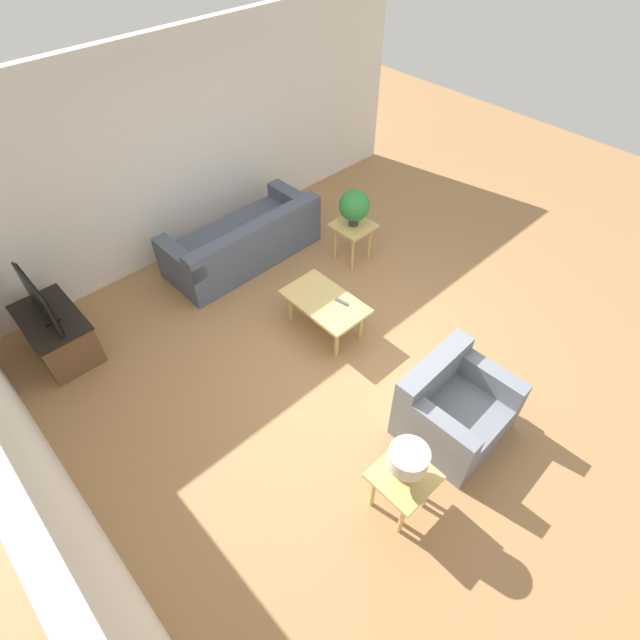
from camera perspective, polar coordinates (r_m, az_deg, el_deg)
The scene contains 13 objects.
ground_plane at distance 5.69m, azimuth 3.87°, elevation -3.85°, with size 14.00×14.00×0.00m, color #A87A4C.
wall_back at distance 3.85m, azimuth -29.73°, elevation -14.22°, with size 7.20×0.12×2.70m.
wall_right at distance 6.83m, azimuth -15.29°, elevation 18.45°, with size 0.12×7.20×2.70m.
sofa at distance 6.82m, azimuth -8.66°, elevation 8.77°, with size 0.92×2.09×0.71m.
armchair at distance 5.02m, azimuth 14.84°, elevation -9.71°, with size 0.87×0.98×0.80m.
coffee_table at distance 5.67m, azimuth 0.56°, elevation 1.87°, with size 0.98×0.58×0.45m.
side_table_plant at distance 6.66m, azimuth 3.78°, elevation 10.16°, with size 0.48×0.48×0.55m.
side_table_lamp at distance 4.38m, azimuth 9.43°, elevation -17.67°, with size 0.48×0.48×0.55m.
tv_stand_chest at distance 6.21m, azimuth -27.81°, elevation -1.31°, with size 0.94×0.57×0.55m.
television at distance 5.89m, azimuth -29.48°, elevation 1.99°, with size 0.84×0.16×0.50m.
potted_plant at distance 6.45m, azimuth 3.95°, elevation 12.88°, with size 0.40×0.40×0.49m.
table_lamp at distance 4.08m, azimuth 10.03°, elevation -15.49°, with size 0.32×0.32×0.36m.
remote_control at distance 5.61m, azimuth 2.49°, elevation 2.09°, with size 0.16×0.07×0.02m.
Camera 1 is at (-2.41, 2.79, 4.34)m, focal length 28.00 mm.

